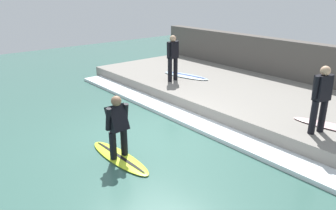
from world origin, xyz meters
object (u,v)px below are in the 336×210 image
surfboard_riding (119,157)px  surfboard_waiting_near (336,127)px  surfer_riding (117,124)px  surfer_waiting_far (173,56)px  surfboard_waiting_far (186,76)px  surfer_waiting_near (321,96)px

surfboard_riding → surfboard_waiting_near: size_ratio=0.99×
surfer_riding → surfer_waiting_far: (4.11, 3.00, 0.49)m
surfboard_riding → surfer_waiting_far: surfer_waiting_far is taller
surfer_waiting_far → surfboard_waiting_far: (0.76, 0.13, -0.87)m
surfboard_riding → surfer_waiting_near: 4.68m
surfer_waiting_far → surfer_waiting_near: bearing=-93.7°
surfer_waiting_near → surfer_waiting_far: surfer_waiting_far is taller
surfer_waiting_near → surfboard_waiting_far: size_ratio=0.78×
surfer_waiting_far → surfboard_waiting_near: bearing=-87.6°
surfer_waiting_near → surfboard_waiting_far: (1.12, 5.63, -0.85)m
surfer_waiting_far → surfboard_riding: bearing=-143.8°
surfer_waiting_far → surfer_riding: bearing=-143.8°
surfer_riding → surfer_waiting_near: size_ratio=0.89×
surfboard_riding → surfer_waiting_far: (4.11, 3.00, 1.29)m
surfer_riding → surfboard_waiting_far: bearing=32.8°
surfboard_waiting_far → surfboard_riding: bearing=-147.2°
surfer_riding → surfer_waiting_near: (3.75, -2.49, 0.46)m
surfboard_waiting_near → surfer_riding: bearing=148.2°
surfer_waiting_near → surfboard_waiting_near: bearing=-19.2°
surfboard_waiting_near → surfer_waiting_far: size_ratio=1.28×
surfboard_riding → surfer_waiting_near: size_ratio=1.30×
surfer_waiting_near → surfer_waiting_far: (0.36, 5.49, 0.03)m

